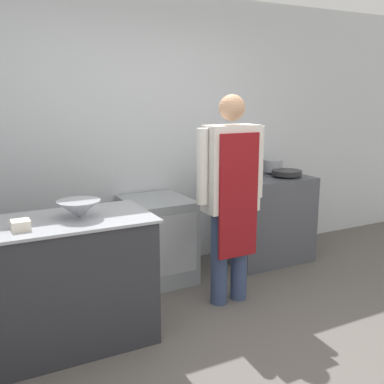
{
  "coord_description": "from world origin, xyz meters",
  "views": [
    {
      "loc": [
        -1.54,
        -2.05,
        1.75
      ],
      "look_at": [
        0.12,
        1.14,
        0.96
      ],
      "focal_mm": 42.0,
      "sensor_mm": 36.0,
      "label": 1
    }
  ],
  "objects_px": {
    "mixing_bowl": "(79,209)",
    "plastic_tub": "(21,225)",
    "stock_pot": "(245,164)",
    "fridge_unit": "(157,239)",
    "saute_pan": "(287,173)",
    "sauce_pot": "(273,166)",
    "person_cook": "(231,188)",
    "stove": "(265,218)"
  },
  "relations": [
    {
      "from": "mixing_bowl",
      "to": "plastic_tub",
      "type": "distance_m",
      "value": 0.41
    },
    {
      "from": "stock_pot",
      "to": "mixing_bowl",
      "type": "bearing_deg",
      "value": -155.94
    },
    {
      "from": "fridge_unit",
      "to": "saute_pan",
      "type": "bearing_deg",
      "value": -5.89
    },
    {
      "from": "fridge_unit",
      "to": "mixing_bowl",
      "type": "height_order",
      "value": "mixing_bowl"
    },
    {
      "from": "plastic_tub",
      "to": "sauce_pot",
      "type": "distance_m",
      "value": 2.88
    },
    {
      "from": "person_cook",
      "to": "sauce_pot",
      "type": "relative_size",
      "value": 8.32
    },
    {
      "from": "plastic_tub",
      "to": "stove",
      "type": "bearing_deg",
      "value": 18.74
    },
    {
      "from": "fridge_unit",
      "to": "person_cook",
      "type": "xyz_separation_m",
      "value": [
        0.35,
        -0.73,
        0.6
      ]
    },
    {
      "from": "plastic_tub",
      "to": "sauce_pot",
      "type": "relative_size",
      "value": 0.54
    },
    {
      "from": "saute_pan",
      "to": "sauce_pot",
      "type": "height_order",
      "value": "sauce_pot"
    },
    {
      "from": "person_cook",
      "to": "saute_pan",
      "type": "xyz_separation_m",
      "value": [
        1.06,
        0.58,
        -0.05
      ]
    },
    {
      "from": "fridge_unit",
      "to": "person_cook",
      "type": "height_order",
      "value": "person_cook"
    },
    {
      "from": "fridge_unit",
      "to": "mixing_bowl",
      "type": "relative_size",
      "value": 2.66
    },
    {
      "from": "saute_pan",
      "to": "person_cook",
      "type": "bearing_deg",
      "value": -151.06
    },
    {
      "from": "fridge_unit",
      "to": "stock_pot",
      "type": "xyz_separation_m",
      "value": [
        1.04,
        0.09,
        0.64
      ]
    },
    {
      "from": "fridge_unit",
      "to": "saute_pan",
      "type": "height_order",
      "value": "saute_pan"
    },
    {
      "from": "person_cook",
      "to": "mixing_bowl",
      "type": "distance_m",
      "value": 1.26
    },
    {
      "from": "stock_pot",
      "to": "saute_pan",
      "type": "xyz_separation_m",
      "value": [
        0.37,
        -0.23,
        -0.08
      ]
    },
    {
      "from": "person_cook",
      "to": "saute_pan",
      "type": "relative_size",
      "value": 5.64
    },
    {
      "from": "stove",
      "to": "fridge_unit",
      "type": "bearing_deg",
      "value": 178.61
    },
    {
      "from": "fridge_unit",
      "to": "stock_pot",
      "type": "distance_m",
      "value": 1.22
    },
    {
      "from": "stove",
      "to": "fridge_unit",
      "type": "relative_size",
      "value": 1.17
    },
    {
      "from": "fridge_unit",
      "to": "plastic_tub",
      "type": "relative_size",
      "value": 7.0
    },
    {
      "from": "sauce_pot",
      "to": "person_cook",
      "type": "bearing_deg",
      "value": -142.26
    },
    {
      "from": "person_cook",
      "to": "fridge_unit",
      "type": "bearing_deg",
      "value": 115.91
    },
    {
      "from": "saute_pan",
      "to": "fridge_unit",
      "type": "bearing_deg",
      "value": 174.11
    },
    {
      "from": "plastic_tub",
      "to": "fridge_unit",
      "type": "bearing_deg",
      "value": 34.44
    },
    {
      "from": "stock_pot",
      "to": "sauce_pot",
      "type": "xyz_separation_m",
      "value": [
        0.37,
        0.0,
        -0.04
      ]
    },
    {
      "from": "person_cook",
      "to": "stock_pot",
      "type": "relative_size",
      "value": 5.41
    },
    {
      "from": "stove",
      "to": "mixing_bowl",
      "type": "relative_size",
      "value": 3.11
    },
    {
      "from": "mixing_bowl",
      "to": "person_cook",
      "type": "bearing_deg",
      "value": 2.25
    },
    {
      "from": "stock_pot",
      "to": "sauce_pot",
      "type": "distance_m",
      "value": 0.38
    },
    {
      "from": "person_cook",
      "to": "sauce_pot",
      "type": "distance_m",
      "value": 1.34
    },
    {
      "from": "stove",
      "to": "person_cook",
      "type": "distance_m",
      "value": 1.25
    },
    {
      "from": "stock_pot",
      "to": "saute_pan",
      "type": "relative_size",
      "value": 1.04
    },
    {
      "from": "stove",
      "to": "fridge_unit",
      "type": "distance_m",
      "value": 1.24
    },
    {
      "from": "stock_pot",
      "to": "saute_pan",
      "type": "height_order",
      "value": "stock_pot"
    },
    {
      "from": "stove",
      "to": "person_cook",
      "type": "height_order",
      "value": "person_cook"
    },
    {
      "from": "plastic_tub",
      "to": "sauce_pot",
      "type": "height_order",
      "value": "sauce_pot"
    },
    {
      "from": "fridge_unit",
      "to": "person_cook",
      "type": "relative_size",
      "value": 0.45
    },
    {
      "from": "stove",
      "to": "person_cook",
      "type": "bearing_deg",
      "value": -141.54
    },
    {
      "from": "mixing_bowl",
      "to": "fridge_unit",
      "type": "bearing_deg",
      "value": 40.77
    }
  ]
}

